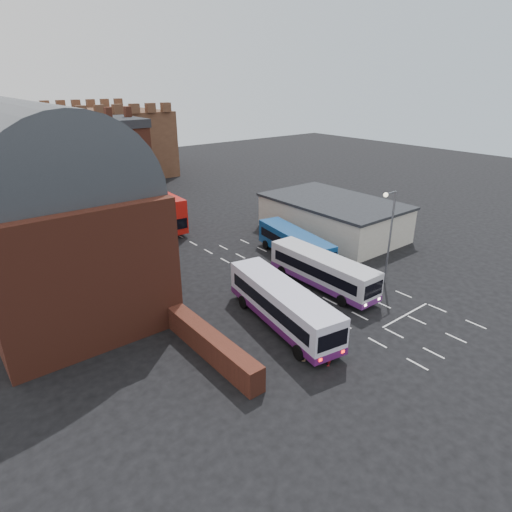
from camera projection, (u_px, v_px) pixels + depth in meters
ground at (335, 320)px, 33.55m from camera, size 180.00×180.00×0.00m
railway_station at (36, 203)px, 36.88m from camera, size 12.00×28.00×16.00m
forecourt_wall at (212, 345)px, 28.78m from camera, size 1.20×10.00×1.80m
cream_building at (333, 217)px, 51.47m from camera, size 10.40×16.40×4.25m
brick_terrace at (67, 169)px, 61.23m from camera, size 22.00×10.00×11.00m
castle_keep at (100, 143)px, 82.39m from camera, size 22.00×22.00×12.00m
bus_white_outbound at (282, 303)px, 32.14m from camera, size 4.61×12.22×3.26m
bus_white_inbound at (322, 269)px, 38.21m from camera, size 2.90×11.20×3.05m
bus_blue at (295, 243)px, 44.33m from camera, size 4.28×11.12×2.96m
bus_red_double at (158, 209)px, 53.74m from camera, size 3.31×11.46×4.54m
street_lamp at (389, 229)px, 37.47m from camera, size 1.80×0.39×8.80m
pedestrian_red at (329, 355)px, 27.99m from camera, size 0.69×0.66×1.60m
pedestrian_beige at (304, 351)px, 28.48m from camera, size 0.86×0.75×1.48m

